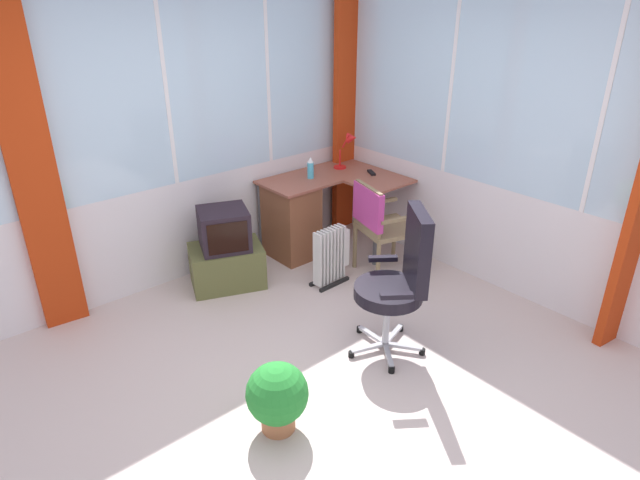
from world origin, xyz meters
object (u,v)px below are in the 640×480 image
Objects in this scene: desk at (297,216)px; desk_lamp at (349,145)px; tv_remote at (371,173)px; tv_on_stand at (226,253)px; space_heater at (332,255)px; spray_bottle at (311,168)px; office_chair at (401,275)px; potted_plant at (277,396)px; wooden_armchair at (377,219)px.

desk_lamp reaches higher than desk.
tv_remote reaches higher than desk.
space_heater is (0.75, -0.59, -0.05)m from tv_on_stand.
space_heater is at bearing -129.38° from tv_remote.
spray_bottle is at bearing 4.33° from tv_on_stand.
office_chair is at bearing -109.54° from spray_bottle.
potted_plant is (-0.72, -1.74, -0.07)m from tv_on_stand.
desk is 1.64× the size of tv_on_stand.
wooden_armchair is 2.14m from potted_plant.
tv_remote is (0.74, -0.29, 0.36)m from desk.
wooden_armchair is at bearing -103.87° from tv_remote.
desk_lamp reaches higher than wooden_armchair.
potted_plant is at bearing -152.37° from wooden_armchair.
desk_lamp reaches higher than tv_on_stand.
space_heater is (-0.13, -0.67, -0.14)m from desk.
spray_bottle is at bearing 70.46° from office_chair.
desk is 8.30× the size of tv_remote.
wooden_armchair is (-0.43, -0.84, -0.43)m from desk_lamp.
desk_lamp reaches higher than office_chair.
tv_on_stand is at bearing 141.47° from space_heater.
spray_bottle reaches higher than tv_remote.
space_heater is (-0.87, -0.38, -0.50)m from tv_remote.
space_heater is at bearing -115.24° from spray_bottle.
office_chair reaches higher than potted_plant.
office_chair is at bearing -123.04° from desk_lamp.
desk_lamp is 3.03m from potted_plant.
spray_bottle is 1.20m from tv_on_stand.
desk_lamp reaches higher than potted_plant.
office_chair is at bearing -75.08° from tv_on_stand.
space_heater is at bearing 37.90° from potted_plant.
desk_lamp is 0.34× the size of office_chair.
potted_plant is (-1.79, -1.82, -0.62)m from spray_bottle.
spray_bottle is at bearing 179.87° from desk_lamp.
wooden_armchair reaches higher than desk.
space_heater is (-0.32, -0.67, -0.60)m from spray_bottle.
potted_plant is at bearing -134.50° from spray_bottle.
tv_remote is at bearing -7.57° from tv_on_stand.
tv_remote is at bearing 48.96° from wooden_armchair.
office_chair is at bearing -127.72° from wooden_armchair.
desk_lamp is 1.73m from tv_on_stand.
desk is at bearing 76.05° from office_chair.
desk_lamp is 0.69× the size of space_heater.
wooden_armchair is 0.81× the size of office_chair.
office_chair is 2.05× the size of space_heater.
spray_bottle is 1.87m from office_chair.
desk is 3.30× the size of desk_lamp.
office_chair is (-0.43, -1.75, 0.21)m from desk.
desk is at bearing -179.18° from spray_bottle.
desk_lamp is 1.30m from space_heater.
spray_bottle is (-0.56, 0.30, 0.09)m from tv_remote.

